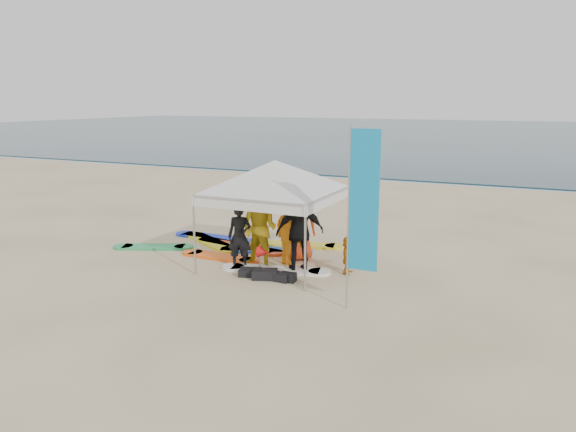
# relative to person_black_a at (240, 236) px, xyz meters

# --- Properties ---
(ground) EXTENTS (120.00, 120.00, 0.00)m
(ground) POSITION_rel_person_black_a_xyz_m (0.51, -1.68, -0.79)
(ground) COLOR beige
(ground) RESTS_ON ground
(ocean) EXTENTS (160.00, 84.00, 0.08)m
(ocean) POSITION_rel_person_black_a_xyz_m (0.51, 58.32, -0.75)
(ocean) COLOR #0C2633
(ocean) RESTS_ON ground
(shoreline_foam) EXTENTS (160.00, 1.20, 0.01)m
(shoreline_foam) POSITION_rel_person_black_a_xyz_m (0.51, 16.52, -0.79)
(shoreline_foam) COLOR silver
(shoreline_foam) RESTS_ON ground
(person_black_a) EXTENTS (0.67, 0.55, 1.58)m
(person_black_a) POSITION_rel_person_black_a_xyz_m (0.00, 0.00, 0.00)
(person_black_a) COLOR black
(person_black_a) RESTS_ON ground
(person_yellow) EXTENTS (0.97, 0.77, 1.95)m
(person_yellow) POSITION_rel_person_black_a_xyz_m (0.42, 0.25, 0.18)
(person_yellow) COLOR yellow
(person_yellow) RESTS_ON ground
(person_orange_a) EXTENTS (1.31, 1.20, 1.76)m
(person_orange_a) POSITION_rel_person_black_a_xyz_m (0.96, 0.79, 0.09)
(person_orange_a) COLOR orange
(person_orange_a) RESTS_ON ground
(person_black_b) EXTENTS (1.21, 1.06, 1.96)m
(person_black_b) POSITION_rel_person_black_a_xyz_m (1.46, 0.32, 0.19)
(person_black_b) COLOR black
(person_black_b) RESTS_ON ground
(person_orange_b) EXTENTS (1.10, 1.01, 1.89)m
(person_orange_b) POSITION_rel_person_black_a_xyz_m (1.03, 1.21, 0.16)
(person_orange_b) COLOR red
(person_orange_b) RESTS_ON ground
(person_seated) EXTENTS (0.30, 0.84, 0.90)m
(person_seated) POSITION_rel_person_black_a_xyz_m (2.54, 0.69, -0.34)
(person_seated) COLOR #C97611
(person_seated) RESTS_ON ground
(canopy_tent) EXTENTS (3.99, 3.99, 3.01)m
(canopy_tent) POSITION_rel_person_black_a_xyz_m (0.71, 0.51, 1.83)
(canopy_tent) COLOR #A5A5A8
(canopy_tent) RESTS_ON ground
(feather_flag) EXTENTS (0.61, 0.04, 3.64)m
(feather_flag) POSITION_rel_person_black_a_xyz_m (3.54, -1.47, 1.35)
(feather_flag) COLOR #A5A5A8
(feather_flag) RESTS_ON ground
(marker_pennant) EXTENTS (0.28, 0.28, 0.64)m
(marker_pennant) POSITION_rel_person_black_a_xyz_m (0.71, -0.10, -0.30)
(marker_pennant) COLOR #A5A5A8
(marker_pennant) RESTS_ON ground
(gear_pile) EXTENTS (1.48, 0.61, 0.22)m
(gear_pile) POSITION_rel_person_black_a_xyz_m (1.01, -0.49, -0.69)
(gear_pile) COLOR black
(gear_pile) RESTS_ON ground
(surfboard_spread) EXTENTS (5.99, 3.41, 0.07)m
(surfboard_spread) POSITION_rel_person_black_a_xyz_m (-0.94, 1.40, -0.76)
(surfboard_spread) COLOR #1A35E0
(surfboard_spread) RESTS_ON ground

